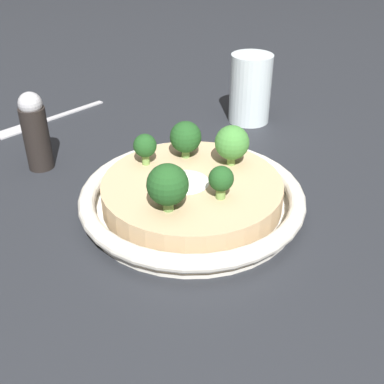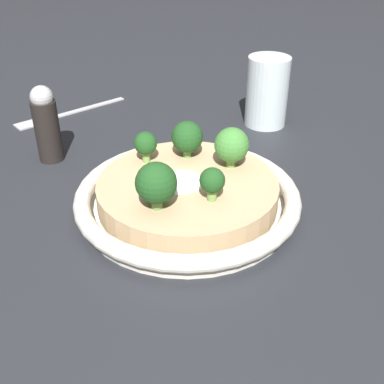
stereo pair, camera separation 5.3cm
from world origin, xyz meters
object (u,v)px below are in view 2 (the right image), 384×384
(broccoli_front_left, at_px, (150,144))
(pepper_shaker, at_px, (50,124))
(broccoli_right, at_px, (217,181))
(fork_utensil, at_px, (64,115))
(broccoli_left, at_px, (190,137))
(risotto_bowl, at_px, (192,196))
(drinking_glass, at_px, (270,92))
(broccoli_back_left, at_px, (236,145))
(broccoli_front_right, at_px, (161,183))

(broccoli_front_left, distance_m, pepper_shaker, 0.15)
(broccoli_front_left, relative_size, broccoli_right, 1.03)
(fork_utensil, bearing_deg, broccoli_left, 94.44)
(risotto_bowl, xyz_separation_m, drinking_glass, (-0.23, 0.12, 0.03))
(broccoli_left, height_order, pepper_shaker, pepper_shaker)
(broccoli_left, bearing_deg, pepper_shaker, -109.86)
(broccoli_front_left, bearing_deg, risotto_bowl, 46.00)
(broccoli_back_left, height_order, drinking_glass, drinking_glass)
(broccoli_front_left, height_order, broccoli_back_left, broccoli_back_left)
(broccoli_front_left, relative_size, pepper_shaker, 0.36)
(broccoli_front_left, height_order, broccoli_right, broccoli_front_left)
(broccoli_left, relative_size, fork_utensil, 0.28)
(broccoli_right, height_order, fork_utensil, broccoli_right)
(risotto_bowl, distance_m, broccoli_front_left, 0.08)
(broccoli_front_left, bearing_deg, broccoli_front_right, 10.20)
(broccoli_front_right, relative_size, broccoli_right, 1.39)
(risotto_bowl, distance_m, pepper_shaker, 0.22)
(drinking_glass, xyz_separation_m, pepper_shaker, (0.11, -0.30, -0.00))
(broccoli_right, distance_m, broccoli_left, 0.10)
(broccoli_front_right, distance_m, pepper_shaker, 0.23)
(drinking_glass, distance_m, pepper_shaker, 0.32)
(broccoli_right, distance_m, broccoli_back_left, 0.07)
(broccoli_front_left, bearing_deg, broccoli_back_left, 82.05)
(broccoli_front_left, xyz_separation_m, broccoli_front_right, (0.10, 0.02, 0.01))
(broccoli_back_left, bearing_deg, pepper_shaker, -111.34)
(risotto_bowl, bearing_deg, broccoli_right, 34.38)
(broccoli_right, relative_size, broccoli_back_left, 0.76)
(broccoli_left, relative_size, pepper_shaker, 0.44)
(drinking_glass, relative_size, pepper_shaker, 1.01)
(fork_utensil, bearing_deg, broccoli_front_right, 79.07)
(broccoli_front_left, bearing_deg, broccoli_right, 41.38)
(broccoli_front_left, bearing_deg, drinking_glass, 138.52)
(risotto_bowl, distance_m, broccoli_back_left, 0.08)
(risotto_bowl, distance_m, fork_utensil, 0.33)
(broccoli_left, xyz_separation_m, pepper_shaker, (-0.06, -0.18, -0.01))
(broccoli_front_left, xyz_separation_m, drinking_glass, (-0.19, 0.17, -0.01))
(drinking_glass, bearing_deg, broccoli_back_left, -19.00)
(broccoli_left, bearing_deg, broccoli_back_left, 63.69)
(pepper_shaker, bearing_deg, broccoli_right, 52.34)
(broccoli_right, relative_size, drinking_glass, 0.35)
(drinking_glass, bearing_deg, broccoli_right, -19.21)
(fork_utensil, xyz_separation_m, pepper_shaker, (0.14, 0.02, 0.05))
(broccoli_right, height_order, drinking_glass, drinking_glass)
(broccoli_front_right, xyz_separation_m, drinking_glass, (-0.29, 0.15, -0.01))
(risotto_bowl, relative_size, broccoli_front_right, 5.02)
(broccoli_front_right, height_order, pepper_shaker, pepper_shaker)
(risotto_bowl, xyz_separation_m, pepper_shaker, (-0.12, -0.18, 0.03))
(broccoli_front_left, height_order, pepper_shaker, pepper_shaker)
(broccoli_left, xyz_separation_m, drinking_glass, (-0.18, 0.12, -0.01))
(broccoli_right, relative_size, fork_utensil, 0.23)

